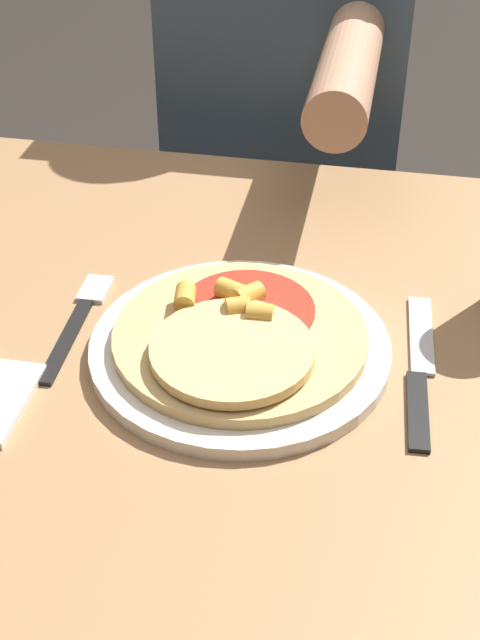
# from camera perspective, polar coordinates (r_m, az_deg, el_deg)

# --- Properties ---
(dining_table) EXTENTS (1.15, 0.85, 0.77)m
(dining_table) POSITION_cam_1_polar(r_m,az_deg,el_deg) (0.90, -0.63, -8.89)
(dining_table) COLOR #9E754C
(dining_table) RESTS_ON ground_plane
(plate) EXTENTS (0.28, 0.28, 0.01)m
(plate) POSITION_cam_1_polar(r_m,az_deg,el_deg) (0.83, 0.00, -1.82)
(plate) COLOR silver
(plate) RESTS_ON dining_table
(pizza) EXTENTS (0.24, 0.24, 0.04)m
(pizza) POSITION_cam_1_polar(r_m,az_deg,el_deg) (0.82, -0.11, -1.06)
(pizza) COLOR tan
(pizza) RESTS_ON plate
(fork) EXTENTS (0.03, 0.18, 0.00)m
(fork) POSITION_cam_1_polar(r_m,az_deg,el_deg) (0.89, -10.29, 0.11)
(fork) COLOR black
(fork) RESTS_ON dining_table
(knife) EXTENTS (0.03, 0.22, 0.00)m
(knife) POSITION_cam_1_polar(r_m,az_deg,el_deg) (0.83, 11.42, -3.15)
(knife) COLOR black
(knife) RESTS_ON dining_table
(person_diner) EXTENTS (0.35, 0.52, 1.23)m
(person_diner) POSITION_cam_1_polar(r_m,az_deg,el_deg) (1.41, 3.03, 11.96)
(person_diner) COLOR #2D2D38
(person_diner) RESTS_ON ground_plane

